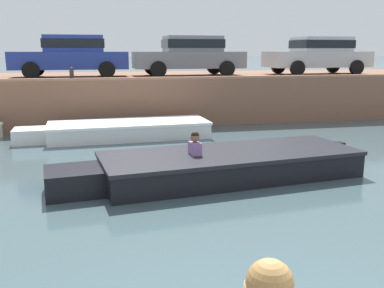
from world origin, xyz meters
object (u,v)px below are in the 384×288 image
Objects in this scene: car_centre_grey at (190,54)px; car_right_inner_silver at (319,54)px; boat_moored_central_white at (122,130)px; mooring_bollard_mid at (72,73)px; motorboat_passing at (219,165)px; car_left_inner_blue at (71,54)px.

car_centre_grey is 0.98× the size of car_right_inner_silver.
mooring_bollard_mid reaches higher than boat_moored_central_white.
car_centre_grey is at bearing 82.52° from motorboat_passing.
car_centre_grey is at bearing -179.98° from car_right_inner_silver.
car_left_inner_blue is (-1.60, 3.72, 2.28)m from boat_moored_central_white.
mooring_bollard_mid is at bearing 116.70° from motorboat_passing.
motorboat_passing is at bearing -63.30° from mooring_bollard_mid.
mooring_bollard_mid is (0.08, -1.86, -0.61)m from car_left_inner_blue.
boat_moored_central_white is 2.93m from mooring_bollard_mid.
car_left_inner_blue reaches higher than motorboat_passing.
motorboat_passing is 1.51× the size of car_right_inner_silver.
car_centre_grey reaches higher than mooring_bollard_mid.
car_centre_grey and car_right_inner_silver have the same top height.
boat_moored_central_white is 1.36× the size of car_centre_grey.
car_right_inner_silver is at bearing 51.80° from motorboat_passing.
car_left_inner_blue is 9.61× the size of mooring_bollard_mid.
motorboat_passing is 8.85m from car_centre_grey.
motorboat_passing is 1.54× the size of car_centre_grey.
motorboat_passing is at bearing -97.48° from car_centre_grey.
mooring_bollard_mid is at bearing -87.47° from car_left_inner_blue.
boat_moored_central_white is 13.27× the size of mooring_bollard_mid.
car_centre_grey is (4.53, 0.00, 0.00)m from car_left_inner_blue.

